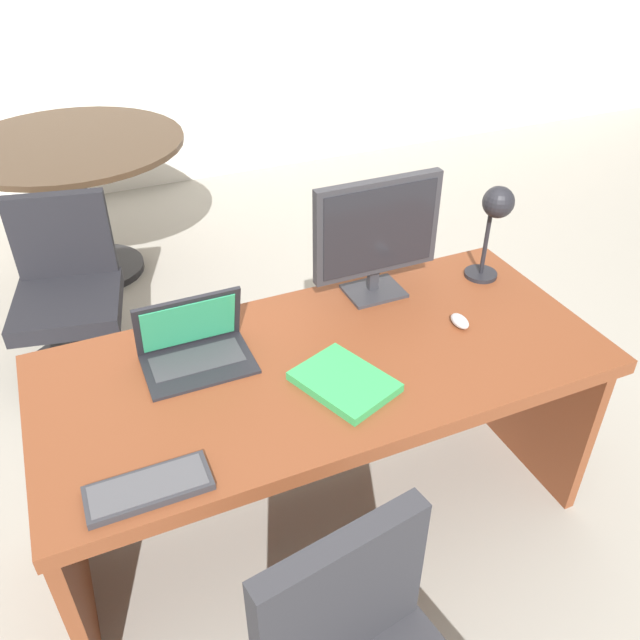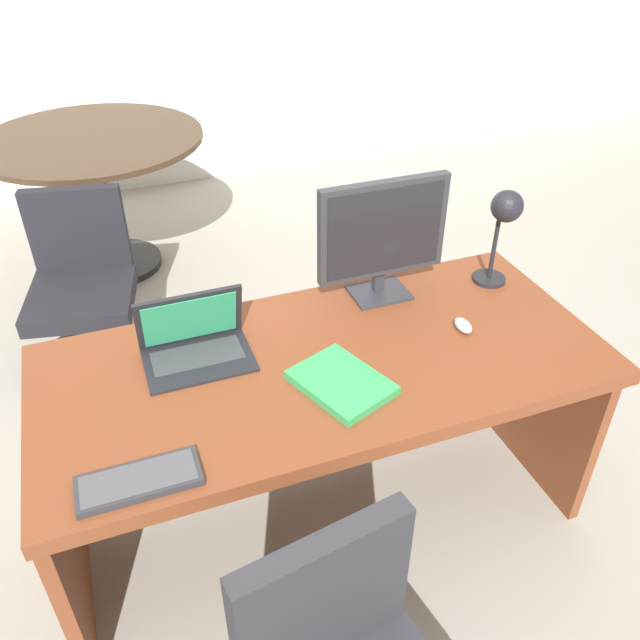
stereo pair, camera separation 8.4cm
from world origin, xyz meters
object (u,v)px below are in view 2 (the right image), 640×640
Objects in this scene: book at (343,382)px; meeting_chair_near at (86,301)px; desk_lamp at (504,218)px; laptop at (194,336)px; meeting_table at (97,171)px; desk at (320,395)px; keyboard at (139,481)px; monitor at (383,234)px; mouse at (463,325)px.

book is 1.64m from meeting_chair_near.
meeting_chair_near is (-1.43, 1.08, -0.68)m from desk_lamp.
meeting_table is at bearing 94.55° from laptop.
meeting_chair_near is at bearing 119.63° from desk.
meeting_chair_near is at bearing -101.53° from meeting_table.
keyboard is at bearing -150.30° from desk.
monitor is 1.36× the size of book.
monitor is at bearing -65.99° from meeting_table.
desk_lamp is at bearing -10.94° from monitor.
meeting_chair_near reaches higher than book.
laptop reaches higher than desk.
laptop is 2.00m from meeting_table.
desk_lamp reaches higher than meeting_chair_near.
monitor reaches higher than desk.
desk_lamp is at bearing 1.39° from laptop.
meeting_table is (-0.52, 2.11, 0.05)m from desk.
meeting_table is (0.08, 2.46, -0.15)m from keyboard.
monitor reaches higher than laptop.
laptop is at bearing 161.10° from desk.
desk_lamp is 1.92m from meeting_chair_near.
book is at bearing -63.45° from meeting_chair_near.
keyboard is 2.46m from meeting_table.
monitor is at bearing 8.96° from laptop.
laptop is 0.87m from mouse.
meeting_chair_near is at bearing 116.55° from book.
laptop is at bearing 63.27° from keyboard.
laptop is 0.27× the size of meeting_table.
desk_lamp is at bearing 40.31° from mouse.
book is 0.41× the size of meeting_chair_near.
book is (0.00, -0.18, 0.20)m from desk.
monitor is 1.25× the size of desk_lamp.
monitor reaches higher than meeting_chair_near.
meeting_chair_near is (-0.10, 1.58, -0.42)m from keyboard.
monitor is at bearing -44.66° from meeting_chair_near.
desk is 1.44m from meeting_chair_near.
desk is 21.35× the size of mouse.
desk is 1.47× the size of meeting_table.
keyboard reaches higher than desk.
meeting_table is (-1.25, 1.96, -0.40)m from desk_lamp.
keyboard is 1.64m from meeting_chair_near.
keyboard is 0.90× the size of book.
keyboard is (-0.60, -0.34, 0.20)m from desk.
monitor is 0.42m from desk_lamp.
keyboard is at bearing -147.80° from monitor.
monitor is 0.38× the size of meeting_table.
desk_lamp reaches higher than laptop.
meeting_chair_near is (-1.02, 1.00, -0.65)m from monitor.
laptop reaches higher than keyboard.
book is at bearing -77.00° from meeting_table.
laptop is 0.40× the size of meeting_chair_near.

